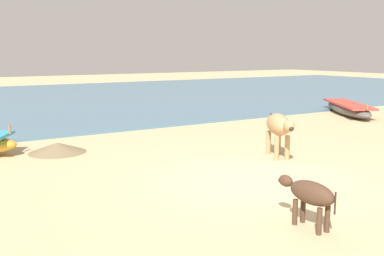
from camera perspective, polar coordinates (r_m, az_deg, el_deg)
ground at (r=8.26m, az=8.59°, el=-6.68°), size 80.00×80.00×0.00m
sea_water at (r=22.77m, az=-18.67°, el=3.38°), size 60.00×20.00×0.08m
fishing_boat_2 at (r=17.75m, az=19.31°, el=2.38°), size 2.90×3.86×0.64m
cow_adult_tan at (r=9.99m, az=11.04°, el=0.19°), size 0.91×1.43×0.97m
calf_near_dark at (r=6.14m, az=14.80°, el=-8.17°), size 0.31×0.99×0.64m
debris_pile_0 at (r=10.88m, az=-16.82°, el=-2.40°), size 1.84×1.84×0.24m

